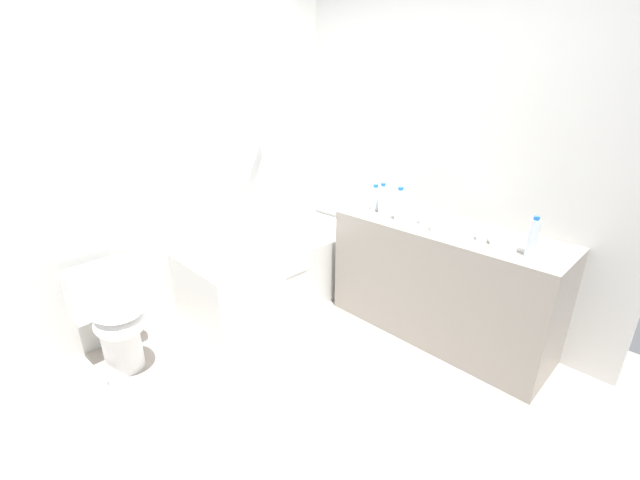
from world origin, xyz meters
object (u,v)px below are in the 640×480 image
toilet (114,318)px  water_bottle_3 (383,199)px  toilet_paper_roll (97,382)px  drinking_glass_0 (425,217)px  bathtub (278,268)px  soap_dish (524,248)px  drinking_glass_2 (497,237)px  water_bottle_0 (533,238)px  sink_basin (453,227)px  water_bottle_1 (399,205)px  drinking_glass_1 (483,234)px  water_bottle_2 (375,198)px  sink_faucet (466,221)px

toilet → water_bottle_3: size_ratio=3.03×
water_bottle_3 → toilet_paper_roll: (-1.98, 0.62, -0.89)m
toilet_paper_roll → drinking_glass_0: bearing=-26.1°
water_bottle_3 → drinking_glass_0: size_ratio=2.24×
bathtub → soap_dish: 1.89m
soap_dish → toilet_paper_roll: (-2.01, 1.65, -0.80)m
drinking_glass_2 → water_bottle_0: bearing=-99.1°
drinking_glass_2 → water_bottle_3: bearing=88.7°
sink_basin → water_bottle_1: 0.41m
bathtub → sink_basin: bearing=-68.6°
bathtub → drinking_glass_2: bearing=-73.8°
toilet → soap_dish: 2.59m
drinking_glass_2 → soap_dish: (0.05, -0.15, -0.04)m
water_bottle_1 → drinking_glass_2: bearing=-87.8°
drinking_glass_0 → bathtub: bearing=115.0°
drinking_glass_2 → drinking_glass_1: bearing=81.0°
sink_basin → water_bottle_0: bearing=-98.2°
drinking_glass_2 → toilet_paper_roll: (-1.96, 1.50, -0.83)m
sink_basin → water_bottle_2: bearing=89.7°
water_bottle_0 → drinking_glass_0: water_bottle_0 is taller
sink_basin → bathtub: bearing=111.4°
sink_faucet → drinking_glass_1: 0.30m
water_bottle_3 → sink_faucet: bearing=-70.4°
sink_faucet → water_bottle_1: (-0.25, 0.39, 0.09)m
sink_basin → toilet_paper_roll: sink_basin is taller
sink_basin → drinking_glass_0: 0.22m
bathtub → sink_basin: bathtub is taller
sink_basin → drinking_glass_1: drinking_glass_1 is taller
water_bottle_0 → drinking_glass_1: size_ratio=2.91×
drinking_glass_0 → toilet: bearing=148.0°
toilet → sink_basin: (1.80, -1.34, 0.51)m
toilet → water_bottle_1: water_bottle_1 is taller
sink_basin → drinking_glass_0: drinking_glass_0 is taller
water_bottle_0 → water_bottle_1: 0.91m
water_bottle_0 → water_bottle_2: bearing=86.2°
bathtub → drinking_glass_0: size_ratio=14.94×
drinking_glass_1 → soap_dish: 0.25m
sink_faucet → soap_dish: bearing=-111.4°
bathtub → water_bottle_2: bearing=-50.4°
drinking_glass_2 → drinking_glass_0: bearing=86.4°
sink_faucet → soap_dish: (-0.18, -0.46, -0.02)m
water_bottle_2 → bathtub: bearing=129.6°
toilet → water_bottle_0: water_bottle_0 is taller
bathtub → soap_dish: bearing=-73.7°
bathtub → toilet: bearing=177.4°
water_bottle_3 → drinking_glass_2: 0.89m
drinking_glass_1 → drinking_glass_0: bearing=87.6°
sink_basin → water_bottle_3: size_ratio=1.33×
water_bottle_3 → drinking_glass_1: size_ratio=2.83×
water_bottle_0 → soap_dish: bearing=35.5°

